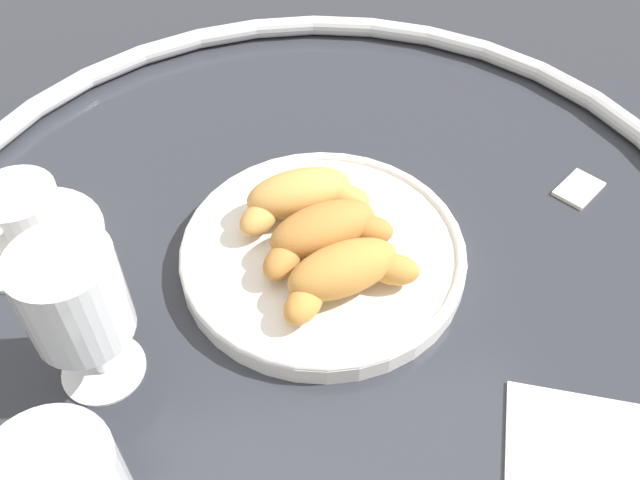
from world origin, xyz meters
The scene contains 10 objects.
ground_plane centered at (0.00, 0.00, 0.00)m, with size 2.20×2.20×0.00m, color #2D3038.
table_chrome_rim centered at (0.00, 0.00, 0.01)m, with size 0.79×0.79×0.02m, color silver.
pastry_plate centered at (0.00, 0.01, 0.01)m, with size 0.26×0.26×0.02m.
croissant_large centered at (0.01, -0.04, 0.04)m, with size 0.14×0.07×0.04m.
croissant_small centered at (0.00, 0.01, 0.04)m, with size 0.13×0.08×0.04m.
croissant_extra centered at (-0.01, 0.06, 0.04)m, with size 0.13×0.08×0.04m.
coffee_cup_near centered at (0.27, -0.08, 0.03)m, with size 0.14×0.14×0.06m.
juice_glass_left centered at (0.20, 0.09, 0.09)m, with size 0.08×0.08×0.14m.
sugar_packet centered at (-0.28, -0.03, 0.00)m, with size 0.05×0.03×0.01m, color white.
folded_napkin centered at (-0.14, 0.24, 0.00)m, with size 0.11×0.11×0.01m, color silver.
Camera 1 is at (0.09, 0.42, 0.49)m, focal length 38.74 mm.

